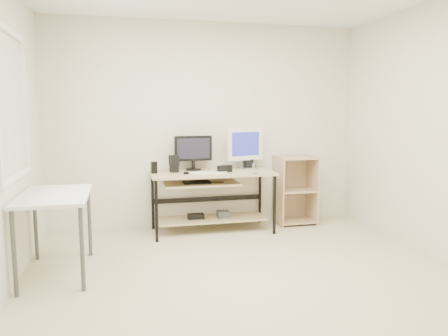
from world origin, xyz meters
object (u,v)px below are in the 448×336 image
(desk, at_px, (210,189))
(shelf_unit, at_px, (294,189))
(side_table, at_px, (55,203))
(black_monitor, at_px, (193,151))
(white_imac, at_px, (245,145))
(audio_controller, at_px, (154,168))

(desk, relative_size, shelf_unit, 1.67)
(side_table, bearing_deg, black_monitor, 40.49)
(black_monitor, bearing_deg, shelf_unit, -3.09)
(side_table, relative_size, white_imac, 1.87)
(desk, height_order, white_imac, white_imac)
(side_table, xyz_separation_m, white_imac, (2.14, 1.21, 0.39))
(audio_controller, bearing_deg, side_table, -147.88)
(black_monitor, distance_m, white_imac, 0.67)
(shelf_unit, relative_size, audio_controller, 6.33)
(audio_controller, bearing_deg, desk, -18.22)
(desk, relative_size, side_table, 1.50)
(shelf_unit, distance_m, audio_controller, 1.90)
(side_table, bearing_deg, desk, 32.65)
(shelf_unit, distance_m, black_monitor, 1.46)
(shelf_unit, distance_m, white_imac, 0.92)
(desk, distance_m, shelf_unit, 1.19)
(side_table, height_order, black_monitor, black_monitor)
(shelf_unit, height_order, black_monitor, black_monitor)
(audio_controller, bearing_deg, white_imac, -9.84)
(side_table, xyz_separation_m, audio_controller, (0.98, 1.09, 0.15))
(desk, xyz_separation_m, shelf_unit, (1.18, 0.16, -0.09))
(side_table, distance_m, black_monitor, 1.97)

